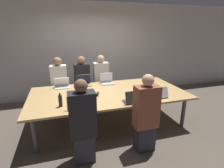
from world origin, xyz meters
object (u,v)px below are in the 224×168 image
laptop_near_left (78,105)px  laptop_near_midright (134,99)px  cup_near_left (94,104)px  bottle_near_left (60,101)px  laptop_far_midleft (84,82)px  person_near_midright (146,115)px  person_far_midleft (82,83)px  laptop_far_left (62,85)px  laptop_far_center (107,80)px  person_near_left (83,124)px  laptop_near_right (159,95)px  person_far_left (60,85)px  stapler (98,94)px  person_far_center (101,81)px

laptop_near_left → laptop_near_midright: 1.03m
cup_near_left → bottle_near_left: size_ratio=0.35×
laptop_far_midleft → person_near_midright: (0.79, -1.75, -0.14)m
laptop_far_midleft → person_far_midleft: 0.44m
laptop_far_left → laptop_near_midright: bearing=-46.5°
person_near_midright → laptop_far_center: (-0.22, 1.73, 0.14)m
person_near_left → person_near_midright: bearing=178.9°
laptop_near_midright → person_near_midright: 0.42m
person_near_midright → laptop_near_right: bearing=-137.8°
laptop_near_midright → laptop_near_right: bearing=-171.5°
person_far_left → laptop_near_midright: (1.32, -1.73, 0.12)m
person_near_left → bottle_near_left: person_near_left is taller
bottle_near_left → laptop_near_left: bearing=-30.0°
laptop_far_midleft → person_near_left: bearing=-98.6°
laptop_far_midleft → laptop_far_center: 0.57m
person_near_midright → laptop_far_center: person_near_midright is taller
person_far_midleft → stapler: person_far_midleft is taller
laptop_near_left → laptop_near_right: 1.61m
laptop_near_midright → person_far_center: (-0.20, 1.80, -0.13)m
cup_near_left → stapler: (0.17, 0.50, -0.02)m
laptop_near_left → stapler: 0.69m
person_near_left → bottle_near_left: 0.70m
person_far_center → laptop_far_center: bearing=-85.1°
cup_near_left → laptop_near_right: bearing=0.5°
person_near_left → laptop_near_midright: (1.00, 0.38, 0.13)m
laptop_near_left → bottle_near_left: bottle_near_left is taller
laptop_far_left → laptop_far_center: (1.09, 0.01, 0.01)m
person_far_midleft → laptop_far_center: 0.72m
person_far_left → stapler: (0.75, -1.15, 0.08)m
person_near_midright → stapler: size_ratio=8.78×
person_far_left → laptop_far_center: size_ratio=4.19×
person_far_left → bottle_near_left: bearing=-89.6°
laptop_far_midleft → laptop_near_left: 1.31m
person_far_left → laptop_far_center: (1.16, -0.40, 0.13)m
laptop_far_left → laptop_near_right: laptop_far_left is taller
cup_near_left → bottle_near_left: 0.60m
person_far_midleft → cup_near_left: size_ratio=15.80×
laptop_near_left → laptop_near_midright: bearing=176.4°
laptop_near_midright → laptop_far_center: bearing=-83.1°
person_near_left → laptop_near_right: size_ratio=4.06×
laptop_far_left → person_near_midright: size_ratio=0.25×
cup_near_left → laptop_far_center: (0.57, 1.26, 0.03)m
laptop_far_left → laptop_near_left: size_ratio=0.95×
laptop_near_right → person_far_center: person_far_center is taller
laptop_near_midright → laptop_far_center: (-0.16, 1.33, 0.00)m
laptop_far_left → person_far_left: person_far_left is taller
laptop_near_right → laptop_far_center: size_ratio=1.02×
laptop_near_midright → stapler: (-0.56, 0.58, -0.05)m
stapler → person_near_midright: bearing=-37.0°
laptop_near_midright → laptop_far_center: 1.34m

